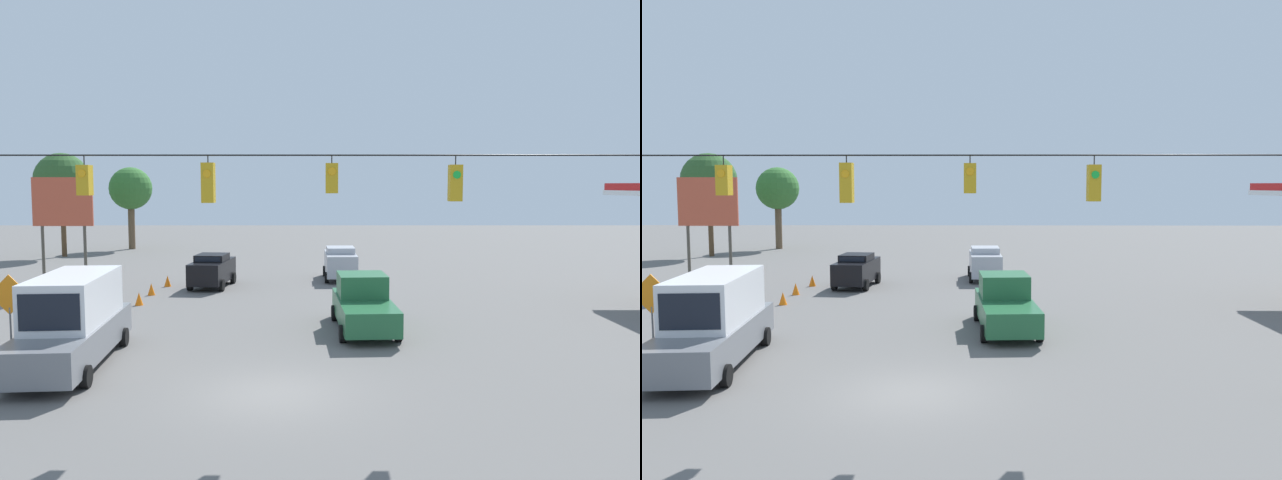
% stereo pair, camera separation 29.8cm
% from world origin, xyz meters
% --- Properties ---
extents(ground_plane, '(140.00, 140.00, 0.00)m').
position_xyz_m(ground_plane, '(0.00, 0.00, 0.00)').
color(ground_plane, '#605E5B').
extents(overhead_signal_span, '(20.72, 0.38, 7.06)m').
position_xyz_m(overhead_signal_span, '(-0.04, 0.22, 4.52)').
color(overhead_signal_span, slate).
rests_on(overhead_signal_span, ground_plane).
extents(box_truck_grey_parked_shoulder, '(2.74, 7.12, 2.82)m').
position_xyz_m(box_truck_grey_parked_shoulder, '(6.46, -2.83, 1.39)').
color(box_truck_grey_parked_shoulder, slate).
rests_on(box_truck_grey_parked_shoulder, ground_plane).
extents(sedan_black_withflow_far, '(2.23, 4.24, 1.82)m').
position_xyz_m(sedan_black_withflow_far, '(4.65, -17.66, 0.95)').
color(sedan_black_withflow_far, black).
rests_on(sedan_black_withflow_far, ground_plane).
extents(sedan_silver_oncoming_deep, '(2.08, 4.27, 1.95)m').
position_xyz_m(sedan_silver_oncoming_deep, '(-2.52, -20.40, 1.01)').
color(sedan_silver_oncoming_deep, '#A8AAB2').
rests_on(sedan_silver_oncoming_deep, ground_plane).
extents(pickup_truck_green_crossing_near, '(2.48, 5.67, 2.12)m').
position_xyz_m(pickup_truck_green_crossing_near, '(-2.99, -7.53, 0.98)').
color(pickup_truck_green_crossing_near, '#236038').
rests_on(pickup_truck_green_crossing_near, ground_plane).
extents(traffic_cone_nearest, '(0.38, 0.38, 0.61)m').
position_xyz_m(traffic_cone_nearest, '(7.43, -4.51, 0.30)').
color(traffic_cone_nearest, orange).
rests_on(traffic_cone_nearest, ground_plane).
extents(traffic_cone_second, '(0.38, 0.38, 0.61)m').
position_xyz_m(traffic_cone_second, '(7.42, -6.85, 0.30)').
color(traffic_cone_second, orange).
rests_on(traffic_cone_second, ground_plane).
extents(traffic_cone_third, '(0.38, 0.38, 0.61)m').
position_xyz_m(traffic_cone_third, '(7.40, -9.89, 0.30)').
color(traffic_cone_third, orange).
rests_on(traffic_cone_third, ground_plane).
extents(traffic_cone_fourth, '(0.38, 0.38, 0.61)m').
position_xyz_m(traffic_cone_fourth, '(7.19, -12.42, 0.30)').
color(traffic_cone_fourth, orange).
rests_on(traffic_cone_fourth, ground_plane).
extents(traffic_cone_fifth, '(0.38, 0.38, 0.61)m').
position_xyz_m(traffic_cone_fifth, '(7.33, -15.08, 0.30)').
color(traffic_cone_fifth, orange).
rests_on(traffic_cone_fifth, ground_plane).
extents(traffic_cone_farthest, '(0.38, 0.38, 0.61)m').
position_xyz_m(traffic_cone_farthest, '(7.16, -17.81, 0.30)').
color(traffic_cone_farthest, orange).
rests_on(traffic_cone_farthest, ground_plane).
extents(roadside_billboard, '(3.18, 0.16, 6.02)m').
position_xyz_m(roadside_billboard, '(12.23, -16.33, 4.28)').
color(roadside_billboard, '#4C473D').
rests_on(roadside_billboard, ground_plane).
extents(work_zone_sign, '(1.27, 0.06, 2.84)m').
position_xyz_m(work_zone_sign, '(8.43, -2.84, 1.99)').
color(work_zone_sign, slate).
rests_on(work_zone_sign, ground_plane).
extents(pedestrian, '(0.40, 0.28, 1.64)m').
position_xyz_m(pedestrian, '(8.65, -4.49, 0.82)').
color(pedestrian, '#2D334C').
rests_on(pedestrian, ground_plane).
extents(tree_horizon_left, '(3.69, 3.69, 7.16)m').
position_xyz_m(tree_horizon_left, '(15.23, -38.14, 5.23)').
color(tree_horizon_left, brown).
rests_on(tree_horizon_left, ground_plane).
extents(tree_horizon_right, '(4.24, 4.24, 8.10)m').
position_xyz_m(tree_horizon_right, '(18.81, -32.32, 5.95)').
color(tree_horizon_right, '#4C3823').
rests_on(tree_horizon_right, ground_plane).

